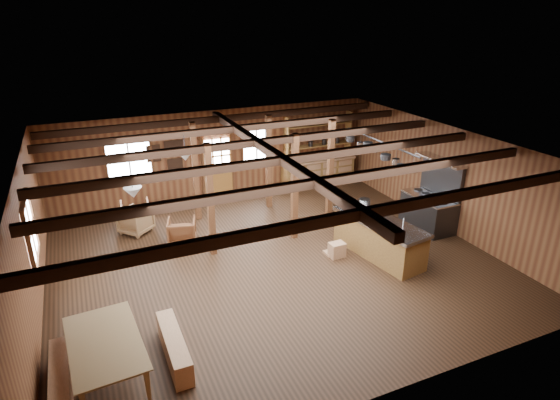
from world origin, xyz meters
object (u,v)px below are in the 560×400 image
(dining_table, at_px, (110,358))
(armchair_a, at_px, (136,214))
(commercial_range, at_px, (430,206))
(armchair_c, at_px, (136,221))
(armchair_b, at_px, (182,231))
(kitchen_island, at_px, (379,237))

(dining_table, relative_size, armchair_a, 2.53)
(commercial_range, height_order, dining_table, commercial_range)
(commercial_range, distance_m, armchair_a, 8.07)
(armchair_a, height_order, armchair_c, armchair_a)
(dining_table, xyz_separation_m, armchair_c, (1.15, 5.32, -0.01))
(dining_table, distance_m, armchair_c, 5.44)
(commercial_range, xyz_separation_m, armchair_a, (-7.34, 3.33, -0.28))
(commercial_range, xyz_separation_m, armchair_b, (-6.41, 1.82, -0.31))
(armchair_b, relative_size, armchair_c, 0.96)
(commercial_range, bearing_deg, kitchen_island, -160.91)
(commercial_range, xyz_separation_m, armchair_c, (-7.40, 2.91, -0.29))
(armchair_c, bearing_deg, armchair_a, -49.33)
(armchair_a, bearing_deg, commercial_range, 159.47)
(commercial_range, relative_size, armchair_b, 2.73)
(armchair_a, relative_size, armchair_c, 1.05)
(kitchen_island, height_order, armchair_a, kitchen_island)
(dining_table, xyz_separation_m, armchair_b, (2.14, 4.23, -0.02))
(armchair_b, bearing_deg, dining_table, 79.31)
(armchair_a, height_order, armchair_b, armchair_a)
(kitchen_island, distance_m, commercial_range, 2.32)
(armchair_a, bearing_deg, armchair_c, 85.92)
(armchair_c, bearing_deg, dining_table, 126.48)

